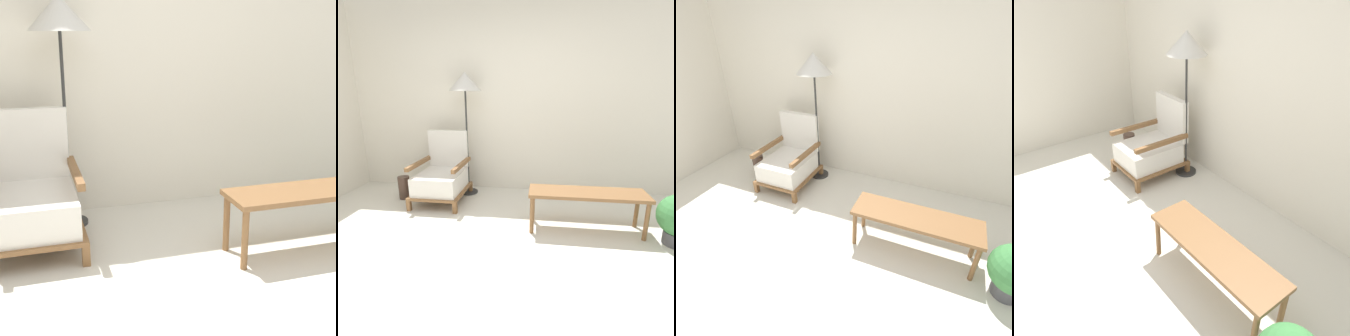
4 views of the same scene
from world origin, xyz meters
The scene contains 4 objects.
wall_back centered at (0.00, 2.19, 1.35)m, with size 8.00×0.06×2.70m.
armchair centered at (-0.88, 1.58, 0.34)m, with size 0.64×0.77×0.92m.
floor_lamp centered at (-0.61, 1.89, 1.51)m, with size 0.44×0.44×1.69m.
coffee_table centered at (0.92, 0.98, 0.38)m, with size 1.20×0.36×0.44m.
Camera 1 is at (-0.88, -1.57, 1.45)m, focal length 50.00 mm.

